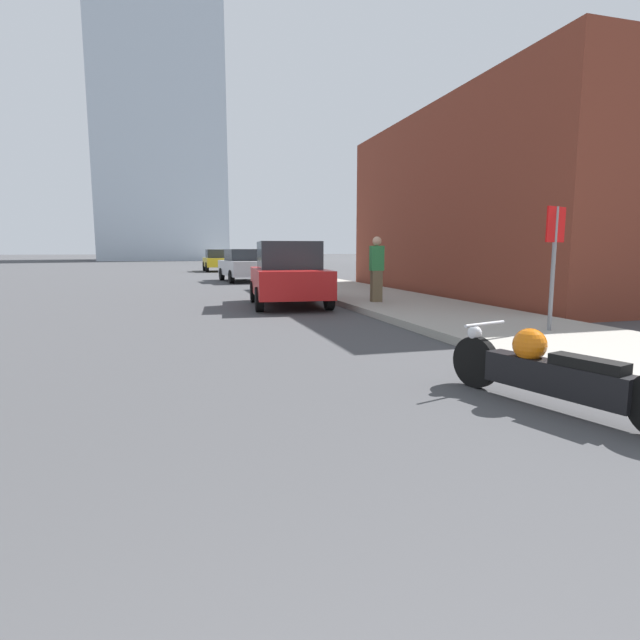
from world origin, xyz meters
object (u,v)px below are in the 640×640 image
at_px(parked_car_silver, 244,265).
at_px(stop_sign, 554,247).
at_px(motorcycle, 551,371).
at_px(parked_car_yellow, 218,260).
at_px(pedestrian, 377,268).
at_px(parked_car_red, 289,275).

bearing_deg(parked_car_silver, stop_sign, -84.96).
relative_size(motorcycle, parked_car_yellow, 0.61).
distance_m(parked_car_silver, pedestrian, 12.49).
xyz_separation_m(motorcycle, pedestrian, (1.73, 8.67, 0.69)).
bearing_deg(stop_sign, motorcycle, -130.45).
height_order(motorcycle, parked_car_red, parked_car_red).
relative_size(parked_car_yellow, pedestrian, 2.25).
relative_size(motorcycle, pedestrian, 1.38).
height_order(stop_sign, pedestrian, stop_sign).
distance_m(parked_car_red, stop_sign, 7.19).
height_order(parked_car_red, stop_sign, stop_sign).
distance_m(parked_car_red, parked_car_silver, 11.37).
relative_size(parked_car_yellow, stop_sign, 1.86).
distance_m(stop_sign, pedestrian, 5.53).
xyz_separation_m(parked_car_yellow, stop_sign, (3.33, -30.26, 0.79)).
relative_size(stop_sign, pedestrian, 1.21).
height_order(parked_car_yellow, pedestrian, pedestrian).
distance_m(motorcycle, parked_car_silver, 21.00).
height_order(parked_car_red, parked_car_silver, parked_car_red).
xyz_separation_m(motorcycle, parked_car_silver, (-0.26, 20.99, 0.43)).
bearing_deg(parked_car_red, parked_car_silver, 94.01).
relative_size(parked_car_red, parked_car_yellow, 1.02).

